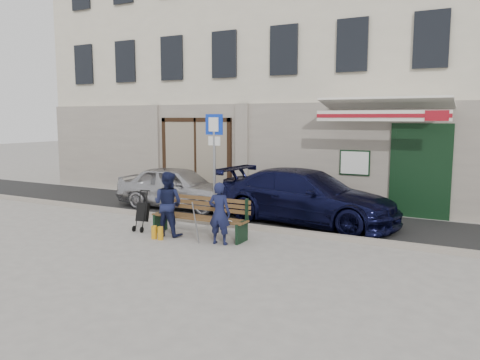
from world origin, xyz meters
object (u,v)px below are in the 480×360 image
Objects in this scene: car_silver at (178,187)px; man at (219,213)px; bench at (198,217)px; stroller at (142,213)px; woman at (168,204)px; parking_sign at (214,150)px; car_navy at (307,197)px.

car_silver is 2.77× the size of man.
bench is 1.51m from stroller.
car_silver is at bearing 99.47° from stroller.
bench is 1.59× the size of woman.
bench is (2.44, -2.64, -0.19)m from car_silver.
man is 1.45m from woman.
car_silver is 2.95m from stroller.
parking_sign reaches higher than woman.
woman reaches higher than stroller.
parking_sign is at bearing -125.41° from car_silver.
parking_sign is 2.03m from bench.
woman reaches higher than car_navy.
stroller is (-0.85, 0.10, -0.32)m from woman.
stroller is at bearing -121.76° from parking_sign.
car_navy reaches higher than bench.
woman is (1.78, -2.90, 0.11)m from car_silver.
parking_sign is 1.18× the size of bench.
man is at bearing -50.80° from parking_sign.
parking_sign is at bearing -103.73° from woman.
bench is (0.36, -1.36, -1.46)m from parking_sign.
car_navy is 4.92× the size of stroller.
car_silver is 3.60m from bench.
woman is (-0.65, -0.26, 0.30)m from bench.
bench is 1.75× the size of man.
man is at bearing 172.98° from woman.
woman reaches higher than bench.
parking_sign is at bearing -62.97° from man.
parking_sign is 2.88× the size of stroller.
parking_sign is 2.07× the size of man.
woman reaches higher than car_silver.
car_navy is at bearing -115.47° from man.
man is 0.91× the size of woman.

